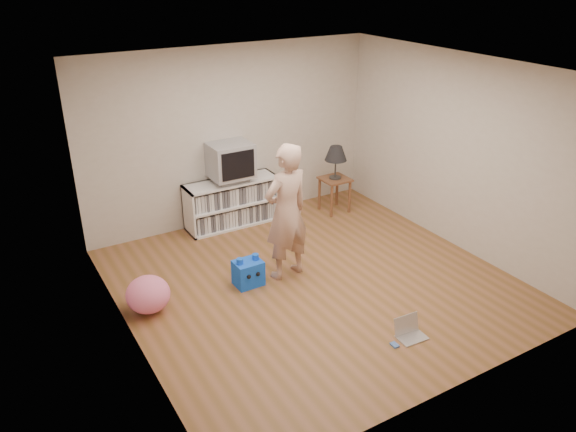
# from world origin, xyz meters

# --- Properties ---
(ground) EXTENTS (4.50, 4.50, 0.00)m
(ground) POSITION_xyz_m (0.00, 0.00, 0.00)
(ground) COLOR brown
(ground) RESTS_ON ground
(walls) EXTENTS (4.52, 4.52, 2.60)m
(walls) POSITION_xyz_m (0.00, 0.00, 1.30)
(walls) COLOR #BCB3A5
(walls) RESTS_ON ground
(ceiling) EXTENTS (4.50, 4.50, 0.01)m
(ceiling) POSITION_xyz_m (0.00, 0.00, 2.60)
(ceiling) COLOR white
(ceiling) RESTS_ON walls
(media_unit) EXTENTS (1.40, 0.45, 0.70)m
(media_unit) POSITION_xyz_m (-0.14, 2.04, 0.35)
(media_unit) COLOR white
(media_unit) RESTS_ON ground
(dvd_deck) EXTENTS (0.45, 0.35, 0.07)m
(dvd_deck) POSITION_xyz_m (-0.14, 2.02, 0.73)
(dvd_deck) COLOR gray
(dvd_deck) RESTS_ON media_unit
(crt_tv) EXTENTS (0.60, 0.53, 0.50)m
(crt_tv) POSITION_xyz_m (-0.14, 2.02, 1.02)
(crt_tv) COLOR #97979C
(crt_tv) RESTS_ON dvd_deck
(side_table) EXTENTS (0.42, 0.42, 0.55)m
(side_table) POSITION_xyz_m (1.45, 1.65, 0.42)
(side_table) COLOR brown
(side_table) RESTS_ON ground
(table_lamp) EXTENTS (0.34, 0.34, 0.52)m
(table_lamp) POSITION_xyz_m (1.45, 1.65, 0.94)
(table_lamp) COLOR #333333
(table_lamp) RESTS_ON side_table
(person) EXTENTS (0.69, 0.50, 1.74)m
(person) POSITION_xyz_m (-0.20, 0.33, 0.87)
(person) COLOR tan
(person) RESTS_ON ground
(laptop) EXTENTS (0.32, 0.26, 0.21)m
(laptop) POSITION_xyz_m (0.28, -1.43, 0.06)
(laptop) COLOR silver
(laptop) RESTS_ON ground
(playing_cards) EXTENTS (0.07, 0.09, 0.02)m
(playing_cards) POSITION_xyz_m (0.03, -1.49, 0.01)
(playing_cards) COLOR #4A74C6
(playing_cards) RESTS_ON ground
(plush_blue) EXTENTS (0.34, 0.30, 0.39)m
(plush_blue) POSITION_xyz_m (-0.72, 0.36, 0.17)
(plush_blue) COLOR blue
(plush_blue) RESTS_ON ground
(plush_pink) EXTENTS (0.65, 0.65, 0.42)m
(plush_pink) POSITION_xyz_m (-1.95, 0.44, 0.21)
(plush_pink) COLOR pink
(plush_pink) RESTS_ON ground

